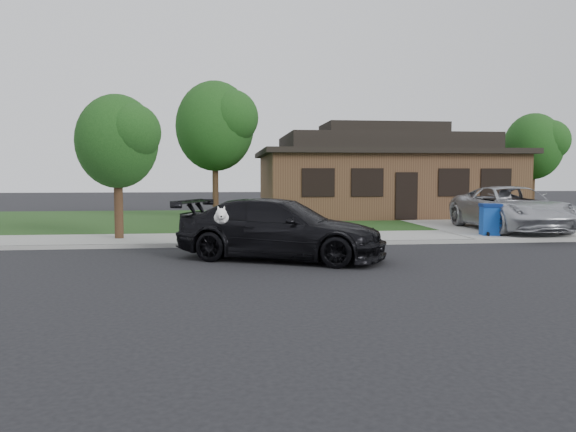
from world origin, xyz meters
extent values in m
plane|color=black|center=(0.00, 0.00, 0.00)|extent=(120.00, 120.00, 0.00)
cube|color=gray|center=(0.00, 5.00, 0.06)|extent=(60.00, 3.00, 0.12)
cube|color=gray|center=(0.00, 3.50, 0.06)|extent=(60.00, 0.12, 0.12)
cube|color=#193814|center=(0.00, 13.00, 0.07)|extent=(60.00, 13.00, 0.13)
cube|color=gray|center=(6.00, 10.00, 0.07)|extent=(4.50, 13.00, 0.14)
imported|color=black|center=(-2.72, 0.80, 0.77)|extent=(5.75, 4.19, 1.55)
ellipsoid|color=white|center=(-4.21, -0.14, 1.15)|extent=(0.34, 0.40, 0.30)
sphere|color=white|center=(-4.21, -0.37, 1.25)|extent=(0.26, 0.26, 0.26)
cube|color=white|center=(-4.21, -0.49, 1.21)|extent=(0.09, 0.12, 0.08)
sphere|color=black|center=(-4.21, -0.55, 1.21)|extent=(0.04, 0.04, 0.04)
cone|color=white|center=(-4.28, -0.32, 1.39)|extent=(0.11, 0.11, 0.14)
cone|color=white|center=(-4.14, -0.32, 1.39)|extent=(0.11, 0.11, 0.14)
imported|color=#B6B8BE|center=(6.26, 5.98, 0.94)|extent=(2.76, 5.82, 1.60)
cube|color=#0E3C9B|center=(4.75, 4.53, 0.60)|extent=(0.70, 0.70, 0.97)
cube|color=navy|center=(4.75, 4.53, 1.14)|extent=(0.76, 0.76, 0.11)
cylinder|color=black|center=(4.53, 4.23, 0.20)|extent=(0.08, 0.16, 0.15)
cylinder|color=black|center=(4.96, 4.23, 0.20)|extent=(0.08, 0.16, 0.15)
cube|color=#422B1C|center=(4.00, 15.00, 1.63)|extent=(12.00, 8.00, 3.00)
cube|color=black|center=(4.00, 15.00, 3.25)|extent=(12.60, 8.60, 0.25)
cube|color=black|center=(4.00, 15.00, 3.78)|extent=(10.00, 6.50, 0.80)
cube|color=black|center=(4.00, 15.00, 4.48)|extent=(6.00, 3.50, 0.60)
cube|color=black|center=(4.00, 10.97, 1.23)|extent=(1.00, 0.06, 2.10)
cube|color=black|center=(0.00, 10.97, 1.83)|extent=(1.30, 0.05, 1.10)
cube|color=black|center=(2.20, 10.97, 1.83)|extent=(1.30, 0.05, 1.10)
cube|color=black|center=(6.20, 10.97, 1.83)|extent=(1.30, 0.05, 1.10)
cube|color=black|center=(8.20, 10.97, 1.83)|extent=(1.30, 0.05, 1.10)
cylinder|color=#332114|center=(-4.50, 13.00, 1.37)|extent=(0.28, 0.28, 2.48)
ellipsoid|color=#143811|center=(-4.50, 13.00, 4.41)|extent=(3.60, 3.60, 4.14)
sphere|color=#26591E|center=(-3.78, 12.46, 4.77)|extent=(2.52, 2.52, 2.52)
cylinder|color=#332114|center=(12.00, 14.50, 1.14)|extent=(0.28, 0.28, 2.03)
ellipsoid|color=#143811|center=(12.00, 14.50, 3.65)|extent=(3.00, 3.00, 3.45)
sphere|color=#26591E|center=(12.60, 14.05, 3.95)|extent=(2.10, 2.10, 2.10)
cylinder|color=#332114|center=(-7.50, 5.20, 1.02)|extent=(0.28, 0.28, 1.80)
ellipsoid|color=#143811|center=(-7.50, 5.20, 3.22)|extent=(2.60, 2.60, 2.99)
sphere|color=#26591E|center=(-6.98, 4.81, 3.48)|extent=(1.82, 1.82, 1.82)
camera|label=1|loc=(-4.18, -13.30, 2.13)|focal=35.00mm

